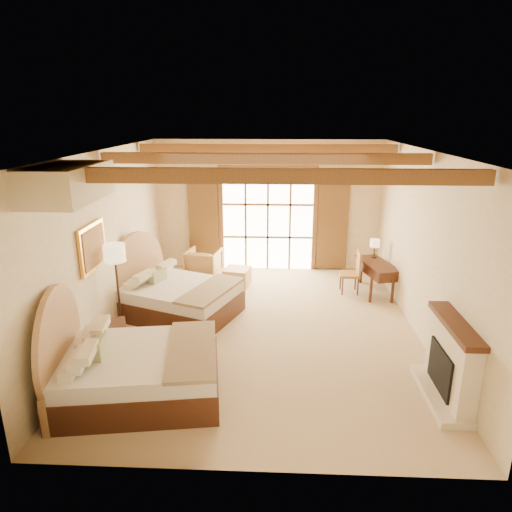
# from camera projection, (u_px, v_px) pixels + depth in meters

# --- Properties ---
(floor) EXTENTS (7.00, 7.00, 0.00)m
(floor) POSITION_uv_depth(u_px,v_px,m) (263.00, 329.00, 8.37)
(floor) COLOR tan
(floor) RESTS_ON ground
(wall_back) EXTENTS (5.50, 0.00, 5.50)m
(wall_back) POSITION_uv_depth(u_px,v_px,m) (268.00, 206.00, 11.23)
(wall_back) COLOR beige
(wall_back) RESTS_ON ground
(wall_left) EXTENTS (0.00, 7.00, 7.00)m
(wall_left) POSITION_uv_depth(u_px,v_px,m) (108.00, 243.00, 8.02)
(wall_left) COLOR beige
(wall_left) RESTS_ON ground
(wall_right) EXTENTS (0.00, 7.00, 7.00)m
(wall_right) POSITION_uv_depth(u_px,v_px,m) (425.00, 247.00, 7.77)
(wall_right) COLOR beige
(wall_right) RESTS_ON ground
(ceiling) EXTENTS (7.00, 7.00, 0.00)m
(ceiling) POSITION_uv_depth(u_px,v_px,m) (264.00, 151.00, 7.42)
(ceiling) COLOR #BA7B33
(ceiling) RESTS_ON ground
(ceiling_beams) EXTENTS (5.39, 4.60, 0.18)m
(ceiling_beams) POSITION_uv_depth(u_px,v_px,m) (264.00, 158.00, 7.45)
(ceiling_beams) COLOR brown
(ceiling_beams) RESTS_ON ceiling
(french_doors) EXTENTS (3.95, 0.08, 2.60)m
(french_doors) POSITION_uv_depth(u_px,v_px,m) (268.00, 221.00, 11.28)
(french_doors) COLOR white
(french_doors) RESTS_ON ground
(fireplace) EXTENTS (0.46, 1.40, 1.16)m
(fireplace) POSITION_uv_depth(u_px,v_px,m) (449.00, 365.00, 6.20)
(fireplace) COLOR beige
(fireplace) RESTS_ON ground
(painting) EXTENTS (0.06, 0.95, 0.75)m
(painting) POSITION_uv_depth(u_px,v_px,m) (93.00, 247.00, 7.26)
(painting) COLOR gold
(painting) RESTS_ON wall_left
(canopy_valance) EXTENTS (0.70, 1.40, 0.45)m
(canopy_valance) POSITION_uv_depth(u_px,v_px,m) (68.00, 183.00, 5.69)
(canopy_valance) COLOR #F2E3BB
(canopy_valance) RESTS_ON ceiling
(bed_near) EXTENTS (2.40, 1.93, 1.43)m
(bed_near) POSITION_uv_depth(u_px,v_px,m) (128.00, 367.00, 6.31)
(bed_near) COLOR #451F11
(bed_near) RESTS_ON floor
(bed_far) EXTENTS (2.63, 2.23, 1.37)m
(bed_far) POSITION_uv_depth(u_px,v_px,m) (172.00, 295.00, 8.85)
(bed_far) COLOR #451F11
(bed_far) RESTS_ON floor
(nightstand) EXTENTS (0.61, 0.61, 0.56)m
(nightstand) POSITION_uv_depth(u_px,v_px,m) (112.00, 340.00, 7.38)
(nightstand) COLOR #451F11
(nightstand) RESTS_ON floor
(floor_lamp) EXTENTS (0.36, 0.36, 1.69)m
(floor_lamp) POSITION_uv_depth(u_px,v_px,m) (115.00, 259.00, 7.69)
(floor_lamp) COLOR #33221A
(floor_lamp) RESTS_ON floor
(armchair) EXTENTS (0.89, 0.90, 0.71)m
(armchair) POSITION_uv_depth(u_px,v_px,m) (204.00, 264.00, 10.87)
(armchair) COLOR tan
(armchair) RESTS_ON floor
(ottoman) EXTENTS (0.65, 0.65, 0.40)m
(ottoman) POSITION_uv_depth(u_px,v_px,m) (237.00, 277.00, 10.47)
(ottoman) COLOR tan
(ottoman) RESTS_ON floor
(desk) EXTENTS (0.84, 1.34, 0.67)m
(desk) POSITION_uv_depth(u_px,v_px,m) (376.00, 277.00, 10.00)
(desk) COLOR #451F11
(desk) RESTS_ON floor
(desk_chair) EXTENTS (0.43, 0.43, 0.95)m
(desk_chair) POSITION_uv_depth(u_px,v_px,m) (350.00, 280.00, 10.01)
(desk_chair) COLOR olive
(desk_chair) RESTS_ON floor
(desk_lamp) EXTENTS (0.21, 0.21, 0.42)m
(desk_lamp) POSITION_uv_depth(u_px,v_px,m) (375.00, 244.00, 10.20)
(desk_lamp) COLOR #33221A
(desk_lamp) RESTS_ON desk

